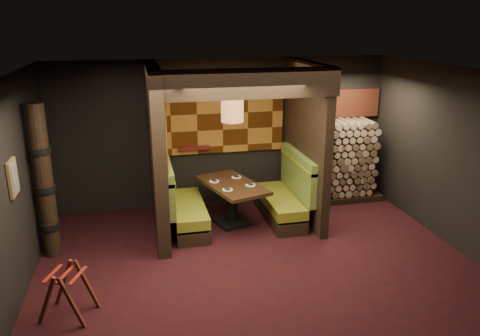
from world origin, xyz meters
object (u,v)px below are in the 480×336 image
at_px(luggage_rack, 67,290).
at_px(totem_column, 45,183).
at_px(booth_bench_left, 182,207).
at_px(pendant_lamp, 232,108).
at_px(booth_bench_right, 285,198).
at_px(firewood_stack, 339,161).
at_px(dining_table, 232,196).

height_order(luggage_rack, totem_column, totem_column).
xyz_separation_m(booth_bench_left, pendant_lamp, (0.89, -0.07, 1.71)).
bearing_deg(booth_bench_left, booth_bench_right, 0.00).
height_order(totem_column, firewood_stack, totem_column).
bearing_deg(booth_bench_right, pendant_lamp, -175.84).
height_order(dining_table, pendant_lamp, pendant_lamp).
xyz_separation_m(booth_bench_left, dining_table, (0.89, -0.02, 0.13)).
height_order(pendant_lamp, totem_column, pendant_lamp).
bearing_deg(luggage_rack, dining_table, 41.51).
relative_size(dining_table, firewood_stack, 0.94).
height_order(dining_table, totem_column, totem_column).
xyz_separation_m(dining_table, firewood_stack, (2.35, 0.72, 0.29)).
bearing_deg(firewood_stack, luggage_rack, -148.73).
height_order(dining_table, firewood_stack, firewood_stack).
xyz_separation_m(booth_bench_right, firewood_stack, (1.35, 0.70, 0.42)).
relative_size(luggage_rack, firewood_stack, 0.44).
relative_size(booth_bench_left, pendant_lamp, 1.66).
relative_size(booth_bench_left, luggage_rack, 2.10).
distance_m(dining_table, totem_column, 3.10).
bearing_deg(dining_table, pendant_lamp, -90.00).
bearing_deg(dining_table, booth_bench_right, 1.31).
relative_size(dining_table, totem_column, 0.68).
distance_m(luggage_rack, firewood_stack, 5.75).
distance_m(luggage_rack, totem_column, 1.97).
distance_m(pendant_lamp, firewood_stack, 2.80).
relative_size(booth_bench_left, firewood_stack, 0.92).
distance_m(booth_bench_left, totem_column, 2.30).
distance_m(booth_bench_right, firewood_stack, 1.58).
bearing_deg(pendant_lamp, firewood_stack, 18.17).
bearing_deg(dining_table, booth_bench_left, 178.53).
bearing_deg(booth_bench_left, totem_column, -165.25).
xyz_separation_m(totem_column, firewood_stack, (5.33, 1.25, -0.37)).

